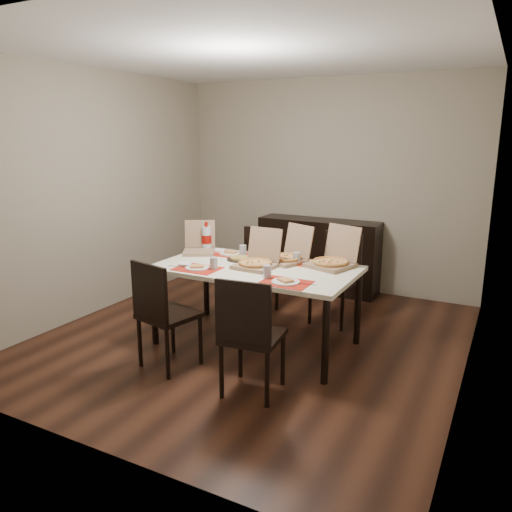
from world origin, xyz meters
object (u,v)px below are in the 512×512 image
(dining_table, at_px, (256,274))
(dip_bowl, at_px, (280,262))
(chair_far_right, at_px, (337,274))
(chair_near_right, at_px, (249,332))
(soda_bottle, at_px, (207,238))
(chair_near_left, at_px, (162,311))
(sideboard, at_px, (318,255))
(pizza_box_center, at_px, (257,261))
(chair_far_left, at_px, (259,267))

(dining_table, xyz_separation_m, dip_bowl, (0.16, 0.19, 0.08))
(dip_bowl, bearing_deg, chair_far_right, 67.49)
(chair_near_right, bearing_deg, dip_bowl, 103.10)
(chair_far_right, bearing_deg, soda_bottle, -153.99)
(soda_bottle, bearing_deg, dining_table, -24.50)
(soda_bottle, bearing_deg, chair_near_left, -75.15)
(sideboard, height_order, chair_near_left, chair_near_left)
(pizza_box_center, xyz_separation_m, dip_bowl, (0.14, 0.20, -0.04))
(pizza_box_center, bearing_deg, chair_far_left, 116.47)
(sideboard, relative_size, chair_near_right, 1.61)
(chair_far_right, distance_m, soda_bottle, 1.41)
(dip_bowl, bearing_deg, sideboard, 98.44)
(chair_far_left, bearing_deg, dining_table, -64.19)
(chair_near_left, relative_size, pizza_box_center, 2.34)
(sideboard, distance_m, chair_far_right, 1.08)
(chair_near_left, bearing_deg, soda_bottle, 104.85)
(chair_far_left, height_order, pizza_box_center, pizza_box_center)
(dining_table, distance_m, chair_far_right, 1.06)
(chair_near_right, relative_size, soda_bottle, 3.10)
(dip_bowl, bearing_deg, chair_near_left, -121.19)
(chair_far_left, bearing_deg, chair_near_right, -64.79)
(soda_bottle, bearing_deg, chair_far_right, 26.01)
(chair_far_left, xyz_separation_m, pizza_box_center, (0.41, -0.81, 0.29))
(pizza_box_center, xyz_separation_m, soda_bottle, (-0.77, 0.35, 0.07))
(chair_near_right, height_order, soda_bottle, soda_bottle)
(sideboard, bearing_deg, chair_near_left, -97.59)
(chair_far_left, relative_size, soda_bottle, 3.10)
(chair_near_right, xyz_separation_m, pizza_box_center, (-0.39, 0.87, 0.29))
(pizza_box_center, bearing_deg, dining_table, 149.97)
(dining_table, height_order, pizza_box_center, pizza_box_center)
(chair_near_right, relative_size, dip_bowl, 7.21)
(soda_bottle, bearing_deg, chair_near_right, -46.56)
(chair_near_left, xyz_separation_m, pizza_box_center, (0.47, 0.80, 0.29))
(chair_near_left, distance_m, chair_far_left, 1.62)
(chair_near_right, xyz_separation_m, chair_far_left, (-0.79, 1.69, 0.00))
(dining_table, xyz_separation_m, soda_bottle, (-0.76, 0.34, 0.19))
(chair_near_left, bearing_deg, sideboard, 82.41)
(chair_near_right, bearing_deg, sideboard, 100.27)
(chair_far_right, bearing_deg, chair_near_right, -91.94)
(dip_bowl, bearing_deg, pizza_box_center, -124.81)
(sideboard, relative_size, pizza_box_center, 3.78)
(chair_far_left, distance_m, pizza_box_center, 0.96)
(chair_near_right, bearing_deg, chair_far_left, 115.21)
(chair_near_left, height_order, chair_far_right, same)
(chair_near_left, xyz_separation_m, dip_bowl, (0.61, 1.00, 0.25))
(dining_table, height_order, soda_bottle, soda_bottle)
(chair_near_right, xyz_separation_m, soda_bottle, (-1.16, 1.23, 0.37))
(chair_far_left, distance_m, chair_far_right, 0.87)
(chair_far_left, bearing_deg, dip_bowl, -48.45)
(pizza_box_center, height_order, dip_bowl, pizza_box_center)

